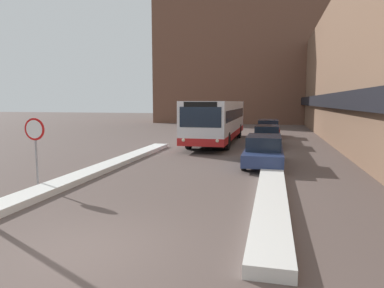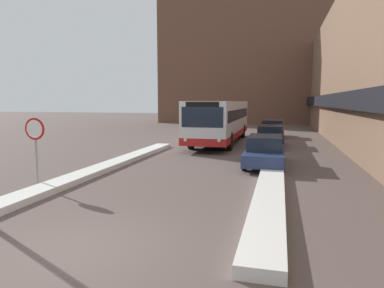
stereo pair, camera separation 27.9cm
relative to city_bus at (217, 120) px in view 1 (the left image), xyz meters
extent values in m
plane|color=brown|center=(0.36, -18.83, -1.67)|extent=(160.00, 160.00, 0.00)
cube|color=brown|center=(10.36, 5.17, 3.56)|extent=(5.00, 60.00, 10.45)
cube|color=black|center=(7.61, 5.17, 1.38)|extent=(0.50, 60.00, 0.90)
cube|color=brown|center=(0.36, 25.31, 8.29)|extent=(26.00, 8.00, 19.92)
cube|color=silver|center=(-3.24, -11.60, -1.56)|extent=(0.90, 16.81, 0.22)
cube|color=silver|center=(3.96, -13.31, -1.53)|extent=(0.90, 11.68, 0.27)
cube|color=silver|center=(0.00, 0.01, 0.08)|extent=(2.70, 12.05, 2.54)
cube|color=red|center=(0.00, 0.01, -0.97)|extent=(2.72, 12.07, 0.44)
cube|color=#192333|center=(0.00, 0.01, 0.43)|extent=(2.72, 11.09, 0.70)
cube|color=#192333|center=(0.00, -6.03, 0.46)|extent=(2.37, 0.03, 1.14)
cube|color=black|center=(0.00, -6.03, 1.17)|extent=(1.89, 0.03, 0.28)
sphere|color=#F2EAC6|center=(-0.97, -6.04, -0.84)|extent=(0.20, 0.20, 0.20)
sphere|color=#F2EAC6|center=(0.97, -6.04, -0.84)|extent=(0.20, 0.20, 0.20)
cylinder|color=black|center=(-1.23, -3.73, -1.11)|extent=(0.28, 1.12, 1.12)
cylinder|color=black|center=(1.23, -3.73, -1.11)|extent=(0.28, 1.12, 1.12)
cylinder|color=black|center=(-1.23, 3.74, -1.11)|extent=(0.28, 1.12, 1.12)
cylinder|color=black|center=(1.23, 3.74, -1.11)|extent=(0.28, 1.12, 1.12)
cube|color=navy|center=(3.56, -8.44, -1.16)|extent=(1.75, 4.45, 0.53)
cube|color=#192333|center=(3.56, -8.33, -0.58)|extent=(1.54, 2.45, 0.63)
cylinder|color=black|center=(4.35, -9.82, -1.37)|extent=(0.20, 0.60, 0.60)
cylinder|color=black|center=(2.76, -9.82, -1.37)|extent=(0.20, 0.60, 0.60)
cylinder|color=black|center=(4.35, -7.06, -1.37)|extent=(0.20, 0.60, 0.60)
cylinder|color=black|center=(2.76, -7.06, -1.37)|extent=(0.20, 0.60, 0.60)
cube|color=black|center=(3.56, -1.06, -1.16)|extent=(1.76, 4.66, 0.51)
cube|color=#192333|center=(3.56, -0.95, -0.59)|extent=(1.55, 2.56, 0.62)
cylinder|color=black|center=(4.36, -2.51, -1.36)|extent=(0.20, 0.62, 0.62)
cylinder|color=black|center=(2.76, -2.51, -1.36)|extent=(0.20, 0.62, 0.62)
cylinder|color=black|center=(4.36, 0.38, -1.36)|extent=(0.20, 0.62, 0.62)
cylinder|color=black|center=(2.76, 0.38, -1.36)|extent=(0.20, 0.62, 0.62)
cube|color=maroon|center=(3.56, 4.90, -1.15)|extent=(1.86, 4.48, 0.56)
cube|color=#192333|center=(3.56, 5.01, -0.54)|extent=(1.63, 2.46, 0.66)
cylinder|color=black|center=(4.40, 3.51, -1.36)|extent=(0.20, 0.61, 0.61)
cylinder|color=black|center=(2.71, 3.51, -1.36)|extent=(0.20, 0.61, 0.61)
cylinder|color=black|center=(4.40, 6.28, -1.36)|extent=(0.20, 0.61, 0.61)
cylinder|color=black|center=(2.71, 6.28, -1.36)|extent=(0.20, 0.61, 0.61)
cylinder|color=gray|center=(-3.94, -14.58, -0.45)|extent=(0.07, 0.07, 2.43)
cylinder|color=red|center=(-3.94, -14.60, 0.39)|extent=(0.76, 0.03, 0.76)
cylinder|color=white|center=(-3.94, -14.62, 0.39)|extent=(0.62, 0.02, 0.62)
camera|label=1|loc=(3.94, -24.62, 1.31)|focal=32.00mm
camera|label=2|loc=(4.21, -24.56, 1.31)|focal=32.00mm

